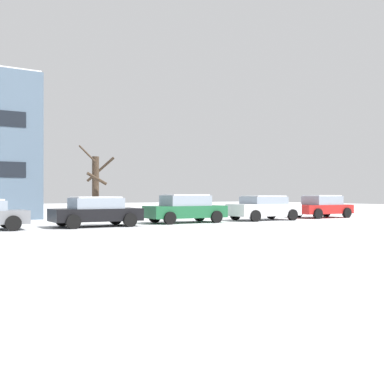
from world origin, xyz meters
TOP-DOWN VIEW (x-y plane):
  - parked_car_black at (8.32, 7.89)m, footprint 4.11×2.25m
  - parked_car_green at (13.37, 8.22)m, footprint 4.28×2.12m
  - parked_car_white at (18.42, 7.88)m, footprint 4.14×2.26m
  - parked_car_red at (23.46, 8.13)m, footprint 3.88×2.11m
  - tree_far_mid at (9.91, 12.20)m, footprint 2.08×2.07m

SIDE VIEW (x-z plane):
  - parked_car_black at x=8.32m, z-range 0.02..1.41m
  - parked_car_red at x=23.46m, z-range 0.01..1.45m
  - parked_car_white at x=18.42m, z-range 0.02..1.44m
  - parked_car_green at x=13.37m, z-range 0.01..1.51m
  - tree_far_mid at x=9.91m, z-range -0.15..4.07m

